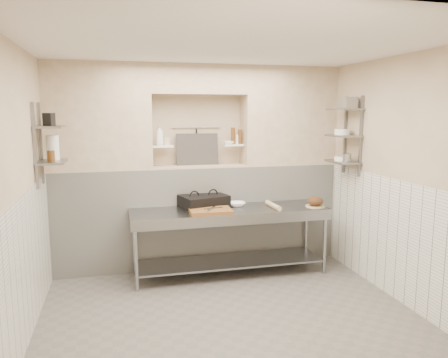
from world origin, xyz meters
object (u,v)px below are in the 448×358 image
object	(u,v)px
prep_table	(230,228)
rolling_pin	(273,205)
bread_loaf	(315,201)
panini_press	(204,201)
jug_left	(53,147)
cutting_board	(210,211)
bowl_alcove	(229,143)
bottle_soap	(160,135)
mixing_bowl	(237,204)

from	to	relation	value
prep_table	rolling_pin	world-z (taller)	rolling_pin
prep_table	bread_loaf	distance (m)	1.21
panini_press	jug_left	size ratio (longest dim) A/B	2.41
cutting_board	jug_left	xyz separation A→B (m)	(-1.85, 0.14, 0.83)
jug_left	bowl_alcove	bearing A→B (deg)	13.84
prep_table	bowl_alcove	xyz separation A→B (m)	(0.13, 0.56, 1.09)
bottle_soap	jug_left	size ratio (longest dim) A/B	0.96
bottle_soap	bowl_alcove	xyz separation A→B (m)	(0.98, 0.01, -0.11)
panini_press	bowl_alcove	bearing A→B (deg)	23.33
prep_table	panini_press	distance (m)	0.51
rolling_pin	bottle_soap	size ratio (longest dim) A/B	1.56
mixing_bowl	bread_loaf	xyz separation A→B (m)	(1.01, -0.29, 0.05)
rolling_pin	bowl_alcove	size ratio (longest dim) A/B	2.89
rolling_pin	jug_left	size ratio (longest dim) A/B	1.50
panini_press	bottle_soap	world-z (taller)	bottle_soap
bowl_alcove	bottle_soap	bearing A→B (deg)	-179.29
panini_press	bread_loaf	size ratio (longest dim) A/B	3.29
bottle_soap	bread_loaf	bearing A→B (deg)	-18.96
rolling_pin	bread_loaf	world-z (taller)	bread_loaf
panini_press	bread_loaf	xyz separation A→B (m)	(1.46, -0.34, -0.00)
panini_press	rolling_pin	bearing A→B (deg)	-32.32
panini_press	bowl_alcove	xyz separation A→B (m)	(0.44, 0.36, 0.75)
bowl_alcove	prep_table	bearing A→B (deg)	-103.09
prep_table	bottle_soap	bearing A→B (deg)	146.87
panini_press	mixing_bowl	bearing A→B (deg)	-22.30
prep_table	mixing_bowl	world-z (taller)	mixing_bowl
panini_press	rolling_pin	world-z (taller)	panini_press
bottle_soap	panini_press	bearing A→B (deg)	-32.67
cutting_board	mixing_bowl	distance (m)	0.53
prep_table	cutting_board	xyz separation A→B (m)	(-0.30, -0.14, 0.28)
jug_left	rolling_pin	bearing A→B (deg)	-1.33
mixing_bowl	bottle_soap	bearing A→B (deg)	158.03
panini_press	cutting_board	world-z (taller)	panini_press
mixing_bowl	bowl_alcove	bearing A→B (deg)	91.00
bottle_soap	bowl_alcove	size ratio (longest dim) A/B	1.86
cutting_board	rolling_pin	distance (m)	0.88
panini_press	cutting_board	xyz separation A→B (m)	(0.02, -0.35, -0.06)
prep_table	bowl_alcove	bearing A→B (deg)	76.91
bread_loaf	jug_left	distance (m)	3.39
prep_table	jug_left	distance (m)	2.42
panini_press	cutting_board	distance (m)	0.36
rolling_pin	bowl_alcove	bearing A→B (deg)	125.48
mixing_bowl	rolling_pin	world-z (taller)	rolling_pin
bread_loaf	bowl_alcove	xyz separation A→B (m)	(-1.02, 0.70, 0.76)
mixing_bowl	bread_loaf	world-z (taller)	bread_loaf
prep_table	bread_loaf	bearing A→B (deg)	-6.64
cutting_board	rolling_pin	world-z (taller)	rolling_pin
mixing_bowl	rolling_pin	xyz separation A→B (m)	(0.44, -0.22, 0.01)
prep_table	cutting_board	bearing A→B (deg)	-154.33
rolling_pin	bread_loaf	xyz separation A→B (m)	(0.57, -0.07, 0.04)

